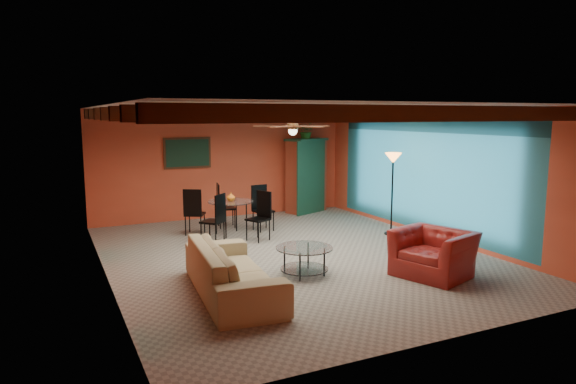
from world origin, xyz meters
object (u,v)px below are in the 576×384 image
dining_table (231,211)px  floor_lamp (392,194)px  armchair (433,253)px  armoire (306,177)px  vase (231,184)px  sofa (233,270)px  potted_plant (307,131)px  coffee_table (304,261)px

dining_table → floor_lamp: (3.14, -1.44, 0.38)m
armchair → armoire: armoire is taller
vase → armoire: bearing=32.0°
armchair → sofa: bearing=-119.1°
sofa → potted_plant: size_ratio=4.76×
coffee_table → armoire: size_ratio=0.49×
floor_lamp → potted_plant: size_ratio=3.40×
armchair → floor_lamp: floor_lamp is taller
sofa → dining_table: bearing=-13.2°
armchair → coffee_table: bearing=-135.6°
sofa → potted_plant: (3.89, 5.20, 1.79)m
coffee_table → potted_plant: 5.80m
armchair → vase: (-1.99, 4.10, 0.75)m
dining_table → vase: bearing=180.0°
armchair → dining_table: size_ratio=0.58×
dining_table → potted_plant: bearing=32.0°
coffee_table → dining_table: 3.18m
sofa → floor_lamp: bearing=-58.7°
armoire → potted_plant: bearing=0.0°
dining_table → coffee_table: bearing=-87.6°
coffee_table → dining_table: (-0.14, 3.17, 0.28)m
potted_plant → coffee_table: bearing=-117.8°
vase → dining_table: bearing=0.0°
dining_table → vase: vase is taller
armchair → vase: 4.61m
sofa → armchair: bearing=-94.5°
floor_lamp → vase: 3.46m
sofa → vase: vase is taller
armchair → floor_lamp: bearing=137.5°
sofa → dining_table: 3.73m
armoire → floor_lamp: bearing=-105.1°
floor_lamp → potted_plant: bearing=98.2°
armchair → floor_lamp: size_ratio=0.64×
armchair → vase: vase is taller
coffee_table → potted_plant: size_ratio=1.76×
floor_lamp → potted_plant: potted_plant is taller
coffee_table → potted_plant: bearing=62.2°
armoire → potted_plant: potted_plant is taller
armchair → vase: size_ratio=5.96×
armoire → sofa: bearing=-150.1°
dining_table → potted_plant: potted_plant is taller
sofa → coffee_table: size_ratio=2.70×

